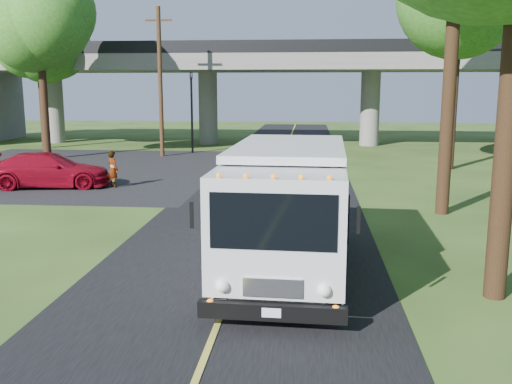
# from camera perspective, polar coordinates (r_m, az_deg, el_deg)

# --- Properties ---
(ground) EXTENTS (120.00, 120.00, 0.00)m
(ground) POSITION_cam_1_polar(r_m,az_deg,el_deg) (11.62, -3.09, -11.27)
(ground) COLOR #2D4518
(ground) RESTS_ON ground
(road) EXTENTS (7.00, 90.00, 0.02)m
(road) POSITION_cam_1_polar(r_m,az_deg,el_deg) (21.17, 0.86, -1.19)
(road) COLOR black
(road) RESTS_ON ground
(parking_lot) EXTENTS (16.00, 18.00, 0.01)m
(parking_lot) POSITION_cam_1_polar(r_m,az_deg,el_deg) (31.62, -18.24, 2.17)
(parking_lot) COLOR black
(parking_lot) RESTS_ON ground
(lane_line) EXTENTS (0.12, 90.00, 0.01)m
(lane_line) POSITION_cam_1_polar(r_m,az_deg,el_deg) (21.17, 0.86, -1.14)
(lane_line) COLOR gold
(lane_line) RESTS_ON road
(overpass) EXTENTS (54.00, 10.00, 7.30)m
(overpass) POSITION_cam_1_polar(r_m,az_deg,el_deg) (42.70, 3.24, 10.84)
(overpass) COLOR slate
(overpass) RESTS_ON ground
(traffic_signal) EXTENTS (0.18, 0.22, 5.20)m
(traffic_signal) POSITION_cam_1_polar(r_m,az_deg,el_deg) (37.47, -6.45, 8.77)
(traffic_signal) COLOR black
(traffic_signal) RESTS_ON ground
(utility_pole) EXTENTS (1.60, 0.26, 9.00)m
(utility_pole) POSITION_cam_1_polar(r_m,az_deg,el_deg) (35.85, -9.55, 10.84)
(utility_pole) COLOR #472D19
(utility_pole) RESTS_ON ground
(tree_right_far) EXTENTS (5.77, 5.67, 10.99)m
(tree_right_far) POSITION_cam_1_polar(r_m,az_deg,el_deg) (31.68, 20.10, 17.15)
(tree_right_far) COLOR #382314
(tree_right_far) RESTS_ON ground
(tree_left_lot) EXTENTS (5.60, 5.50, 10.50)m
(tree_left_lot) POSITION_cam_1_polar(r_m,az_deg,el_deg) (36.15, -20.70, 15.58)
(tree_left_lot) COLOR #382314
(tree_left_lot) RESTS_ON ground
(tree_left_far) EXTENTS (5.26, 5.16, 9.89)m
(tree_left_far) POSITION_cam_1_polar(r_m,az_deg,el_deg) (42.79, -20.80, 14.07)
(tree_left_far) COLOR #382314
(tree_left_far) RESTS_ON ground
(step_van) EXTENTS (2.84, 7.14, 2.96)m
(step_van) POSITION_cam_1_polar(r_m,az_deg,el_deg) (13.18, 3.14, -1.32)
(step_van) COLOR silver
(step_van) RESTS_ON ground
(red_sedan) EXTENTS (5.48, 3.02, 1.50)m
(red_sedan) POSITION_cam_1_polar(r_m,az_deg,el_deg) (26.17, -19.98, 2.08)
(red_sedan) COLOR maroon
(red_sedan) RESTS_ON ground
(pedestrian) EXTENTS (0.70, 0.65, 1.60)m
(pedestrian) POSITION_cam_1_polar(r_m,az_deg,el_deg) (25.24, -14.12, 2.21)
(pedestrian) COLOR gray
(pedestrian) RESTS_ON ground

